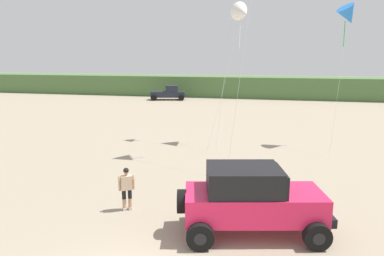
# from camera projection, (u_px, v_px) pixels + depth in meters

# --- Properties ---
(dune_ridge) EXTENTS (90.00, 6.09, 2.95)m
(dune_ridge) POSITION_uv_depth(u_px,v_px,m) (248.00, 87.00, 51.83)
(dune_ridge) COLOR #4C703D
(dune_ridge) RESTS_ON ground_plane
(jeep) EXTENTS (5.02, 3.30, 2.26)m
(jeep) POSITION_uv_depth(u_px,v_px,m) (251.00, 199.00, 11.37)
(jeep) COLOR #EA2151
(jeep) RESTS_ON ground_plane
(person_watching) EXTENTS (0.55, 0.44, 1.67)m
(person_watching) POSITION_uv_depth(u_px,v_px,m) (127.00, 186.00, 13.18)
(person_watching) COLOR tan
(person_watching) RESTS_ON ground_plane
(cooler_box) EXTENTS (0.66, 0.58, 0.38)m
(cooler_box) POSITION_uv_depth(u_px,v_px,m) (200.00, 221.00, 12.06)
(cooler_box) COLOR #23519E
(cooler_box) RESTS_ON ground_plane
(distant_pickup) EXTENTS (4.92, 3.33, 1.98)m
(distant_pickup) POSITION_uv_depth(u_px,v_px,m) (169.00, 93.00, 48.01)
(distant_pickup) COLOR #1E232D
(distant_pickup) RESTS_ON ground_plane
(kite_orange_streamer) EXTENTS (1.99, 4.76, 9.02)m
(kite_orange_streamer) POSITION_uv_depth(u_px,v_px,m) (348.00, 15.00, 21.92)
(kite_orange_streamer) COLOR blue
(kite_orange_streamer) RESTS_ON ground_plane
(kite_red_delta) EXTENTS (2.54, 4.01, 9.30)m
(kite_red_delta) POSITION_uv_depth(u_px,v_px,m) (243.00, 13.00, 22.33)
(kite_red_delta) COLOR white
(kite_red_delta) RESTS_ON ground_plane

